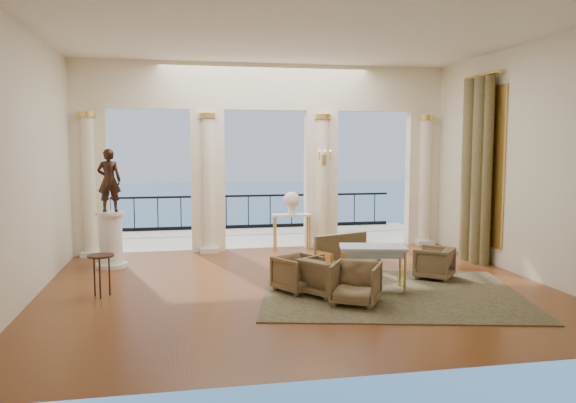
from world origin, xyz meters
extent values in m
plane|color=#442311|center=(0.00, 0.00, 0.00)|extent=(9.00, 9.00, 0.00)
plane|color=beige|center=(0.00, -4.00, 2.25)|extent=(9.00, 0.00, 9.00)
plane|color=beige|center=(-4.50, 0.00, 2.25)|extent=(0.00, 8.00, 8.00)
plane|color=beige|center=(4.50, 0.00, 2.25)|extent=(0.00, 8.00, 8.00)
plane|color=white|center=(0.00, 0.00, 4.50)|extent=(9.00, 9.00, 0.00)
cube|color=#FCF3CD|center=(0.00, 3.85, 3.95)|extent=(9.00, 0.30, 1.10)
cube|color=#FCF3CD|center=(-4.10, 3.85, 1.70)|extent=(0.80, 0.30, 3.40)
cylinder|color=#FCF3CD|center=(-4.10, 3.67, 1.60)|extent=(0.28, 0.28, 3.20)
cylinder|color=#E7B74C|center=(-4.10, 3.67, 3.25)|extent=(0.40, 0.40, 0.12)
cube|color=silver|center=(-4.10, 3.67, 0.06)|extent=(0.45, 0.45, 0.12)
cube|color=#FCF3CD|center=(-1.40, 3.85, 1.70)|extent=(0.80, 0.30, 3.40)
cylinder|color=#FCF3CD|center=(-1.40, 3.67, 1.60)|extent=(0.28, 0.28, 3.20)
cylinder|color=#E7B74C|center=(-1.40, 3.67, 3.25)|extent=(0.40, 0.40, 0.12)
cube|color=silver|center=(-1.40, 3.67, 0.06)|extent=(0.45, 0.45, 0.12)
cube|color=#FCF3CD|center=(1.40, 3.85, 1.70)|extent=(0.80, 0.30, 3.40)
cylinder|color=#FCF3CD|center=(1.40, 3.67, 1.60)|extent=(0.28, 0.28, 3.20)
cylinder|color=#E7B74C|center=(1.40, 3.67, 3.25)|extent=(0.40, 0.40, 0.12)
cube|color=silver|center=(1.40, 3.67, 0.06)|extent=(0.45, 0.45, 0.12)
cube|color=#FCF3CD|center=(4.10, 3.85, 1.70)|extent=(0.80, 0.30, 3.40)
cylinder|color=#FCF3CD|center=(4.10, 3.67, 1.60)|extent=(0.28, 0.28, 3.20)
cylinder|color=#E7B74C|center=(4.10, 3.67, 3.25)|extent=(0.40, 0.40, 0.12)
cube|color=silver|center=(4.10, 3.67, 0.06)|extent=(0.45, 0.45, 0.12)
cube|color=#B4AB95|center=(0.00, 5.80, -0.05)|extent=(10.00, 3.60, 0.10)
cube|color=black|center=(0.00, 7.40, 1.00)|extent=(9.00, 0.06, 0.06)
cube|color=black|center=(0.00, 7.40, 0.05)|extent=(9.00, 0.06, 0.10)
cylinder|color=black|center=(0.00, 7.40, 0.50)|extent=(0.03, 0.03, 1.00)
cylinder|color=black|center=(-4.10, 7.40, 0.50)|extent=(0.03, 0.03, 1.00)
cylinder|color=black|center=(4.10, 7.40, 0.50)|extent=(0.03, 0.03, 1.00)
cylinder|color=#4C3823|center=(2.00, 6.60, 2.10)|extent=(0.20, 0.20, 4.20)
plane|color=#2A6794|center=(0.00, 60.00, -6.00)|extent=(160.00, 160.00, 0.00)
cylinder|color=brown|center=(4.30, 1.05, 2.00)|extent=(0.26, 0.26, 4.00)
cylinder|color=brown|center=(4.26, 1.50, 2.00)|extent=(0.32, 0.32, 4.00)
cylinder|color=brown|center=(4.30, 1.95, 2.00)|extent=(0.26, 0.26, 4.00)
cylinder|color=#E7B74C|center=(4.35, 1.50, 4.05)|extent=(0.08, 1.40, 0.08)
cube|color=#E7B74C|center=(4.47, 1.50, 2.10)|extent=(0.04, 1.60, 3.40)
cube|color=#E7B74C|center=(1.40, 3.53, 2.20)|extent=(0.10, 0.04, 0.25)
cylinder|color=#E7B74C|center=(1.26, 3.45, 2.30)|extent=(0.02, 0.02, 0.22)
cylinder|color=#E7B74C|center=(1.40, 3.45, 2.30)|extent=(0.02, 0.02, 0.22)
cylinder|color=#E7B74C|center=(1.54, 3.45, 2.30)|extent=(0.02, 0.02, 0.22)
cube|color=#272D17|center=(1.50, -0.76, 0.01)|extent=(5.03, 4.30, 0.02)
imported|color=#463B20|center=(-0.06, -0.32, 0.35)|extent=(0.92, 0.91, 0.71)
imported|color=#463B20|center=(0.69, -1.28, 0.38)|extent=(0.98, 0.96, 0.75)
imported|color=#463B20|center=(2.70, 0.11, 0.34)|extent=(0.90, 0.90, 0.68)
imported|color=#463B20|center=(0.35, -0.65, 0.36)|extent=(0.94, 0.95, 0.72)
cube|color=#463B20|center=(1.13, 0.57, 0.27)|extent=(1.33, 0.90, 0.09)
cube|color=#463B20|center=(1.04, 0.79, 0.56)|extent=(1.18, 0.50, 0.50)
cube|color=#E7B74C|center=(0.59, 0.37, 0.44)|extent=(0.24, 0.49, 0.24)
cube|color=#E7B74C|center=(1.66, 0.77, 0.44)|extent=(0.24, 0.49, 0.24)
cylinder|color=#E7B74C|center=(0.70, 0.19, 0.11)|extent=(0.05, 0.05, 0.23)
cylinder|color=#E7B74C|center=(1.69, 0.56, 0.11)|extent=(0.05, 0.05, 0.23)
cylinder|color=#E7B74C|center=(0.56, 0.57, 0.11)|extent=(0.05, 0.05, 0.23)
cylinder|color=#E7B74C|center=(1.55, 0.94, 0.11)|extent=(0.05, 0.05, 0.23)
cube|color=#98B1BD|center=(1.26, -0.46, 0.77)|extent=(1.26, 0.87, 0.05)
cylinder|color=#E7B74C|center=(0.69, -0.60, 0.37)|extent=(0.05, 0.05, 0.74)
cylinder|color=#E7B74C|center=(1.71, -0.83, 0.37)|extent=(0.05, 0.05, 0.74)
cylinder|color=#E7B74C|center=(0.81, -0.09, 0.37)|extent=(0.05, 0.05, 0.74)
cylinder|color=#E7B74C|center=(1.83, -0.32, 0.37)|extent=(0.05, 0.05, 0.74)
cylinder|color=silver|center=(-3.50, 2.36, 0.04)|extent=(0.64, 0.64, 0.09)
cylinder|color=silver|center=(-3.50, 2.36, 0.59)|extent=(0.47, 0.47, 1.03)
cylinder|color=silver|center=(-3.50, 2.36, 1.14)|extent=(0.60, 0.60, 0.06)
imported|color=black|center=(-3.50, 2.36, 1.83)|extent=(0.51, 0.36, 1.31)
cube|color=silver|center=(0.60, 3.55, 0.86)|extent=(0.94, 0.37, 0.05)
cylinder|color=#E7B74C|center=(0.18, 3.42, 0.42)|extent=(0.05, 0.05, 0.83)
cylinder|color=#E7B74C|center=(1.01, 3.42, 0.42)|extent=(0.05, 0.05, 0.83)
cylinder|color=#E7B74C|center=(0.19, 3.68, 0.42)|extent=(0.05, 0.05, 0.83)
cylinder|color=#E7B74C|center=(1.02, 3.68, 0.42)|extent=(0.05, 0.05, 0.83)
cylinder|color=white|center=(0.60, 3.55, 1.01)|extent=(0.20, 0.20, 0.26)
sphere|color=pink|center=(0.60, 3.55, 1.22)|extent=(0.41, 0.41, 0.41)
cylinder|color=black|center=(-3.39, -0.02, 0.71)|extent=(0.44, 0.44, 0.03)
cylinder|color=black|center=(-3.27, 0.05, 0.35)|extent=(0.03, 0.03, 0.69)
cylinder|color=black|center=(-3.51, 0.05, 0.35)|extent=(0.03, 0.03, 0.69)
cylinder|color=black|center=(-3.39, -0.16, 0.35)|extent=(0.03, 0.03, 0.69)
camera|label=1|loc=(-2.04, -9.74, 2.56)|focal=35.00mm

